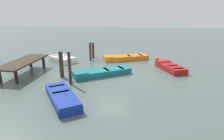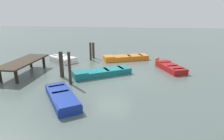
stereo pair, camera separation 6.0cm
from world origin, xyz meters
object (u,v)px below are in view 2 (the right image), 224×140
mooring_piling_far_left (70,68)px  mooring_piling_near_right (91,51)px  mooring_piling_near_left (93,50)px  mooring_piling_mid_right (61,65)px  rowboat_teal (102,72)px  rowboat_white (63,59)px  rowboat_orange (126,58)px  rowboat_blue (62,97)px  rowboat_red (170,67)px  dock_segment (24,63)px  marker_buoy (157,59)px

mooring_piling_far_left → mooring_piling_near_right: mooring_piling_far_left is taller
mooring_piling_near_left → mooring_piling_far_left: bearing=-178.7°
mooring_piling_far_left → mooring_piling_mid_right: size_ratio=1.15×
rowboat_teal → mooring_piling_far_left: bearing=18.7°
rowboat_teal → rowboat_white: same height
mooring_piling_far_left → mooring_piling_near_left: (6.85, 0.15, -0.27)m
rowboat_teal → mooring_piling_far_left: (-1.90, 1.56, 0.78)m
mooring_piling_near_right → rowboat_orange: bearing=-81.8°
rowboat_white → rowboat_blue: bearing=-32.7°
rowboat_orange → rowboat_white: size_ratio=1.45×
rowboat_red → mooring_piling_near_right: 7.02m
dock_segment → mooring_piling_near_right: 5.80m
marker_buoy → rowboat_white: bearing=94.6°
marker_buoy → mooring_piling_near_left: bearing=80.7°
mooring_piling_near_right → mooring_piling_near_left: 0.86m
rowboat_teal → mooring_piling_near_right: (4.09, 1.77, 0.58)m
dock_segment → rowboat_red: (2.32, -10.29, -0.61)m
rowboat_white → mooring_piling_near_right: 2.49m
rowboat_red → mooring_piling_near_left: bearing=42.3°
mooring_piling_near_right → marker_buoy: bearing=-90.9°
mooring_piling_near_right → mooring_piling_mid_right: (-4.78, 0.80, 0.07)m
rowboat_orange → marker_buoy: (-0.54, -2.75, 0.07)m
rowboat_orange → rowboat_teal: 4.73m
mooring_piling_far_left → mooring_piling_near_left: size_ratio=1.38×
rowboat_blue → rowboat_red: 8.58m
mooring_piling_mid_right → rowboat_teal: bearing=-74.9°
mooring_piling_near_left → rowboat_orange: bearing=-97.6°
rowboat_blue → rowboat_white: bearing=166.4°
rowboat_orange → rowboat_white: (-1.20, 5.41, 0.00)m
mooring_piling_mid_right → rowboat_blue: bearing=-158.5°
mooring_piling_mid_right → marker_buoy: mooring_piling_mid_right is taller
rowboat_teal → rowboat_white: bearing=-71.2°
mooring_piling_mid_right → mooring_piling_near_left: bearing=-8.6°
rowboat_white → mooring_piling_far_left: 5.86m
dock_segment → rowboat_red: dock_segment is taller
mooring_piling_far_left → mooring_piling_mid_right: (1.21, 1.01, -0.13)m
rowboat_white → rowboat_orange: bearing=48.9°
mooring_piling_near_left → mooring_piling_mid_right: size_ratio=0.84×
rowboat_blue → mooring_piling_near_right: 8.30m
mooring_piling_mid_right → rowboat_white: bearing=20.5°
mooring_piling_far_left → mooring_piling_near_left: mooring_piling_far_left is taller
rowboat_blue → rowboat_white: 8.04m
rowboat_blue → mooring_piling_far_left: 2.42m
rowboat_teal → mooring_piling_mid_right: 2.74m
mooring_piling_mid_right → marker_buoy: 8.15m
mooring_piling_near_left → rowboat_blue: bearing=-176.8°
rowboat_white → dock_segment: bearing=-73.2°
rowboat_teal → marker_buoy: 5.71m
mooring_piling_near_right → mooring_piling_near_left: bearing=-3.8°
mooring_piling_far_left → mooring_piling_near_right: 6.00m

